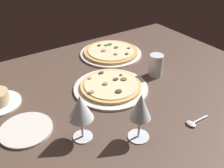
{
  "coord_description": "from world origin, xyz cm",
  "views": [
    {
      "loc": [
        -50.88,
        -75.98,
        66.03
      ],
      "look_at": [
        0.01,
        0.88,
        7.0
      ],
      "focal_mm": 40.63,
      "sensor_mm": 36.0,
      "label": 1
    }
  ],
  "objects_px": {
    "pizza_side": "(111,52)",
    "spoon": "(193,123)",
    "water_glass": "(156,66)",
    "wine_glass_far": "(81,109)",
    "wine_glass_near": "(141,108)",
    "side_plate": "(26,130)",
    "pizza_main": "(111,87)"
  },
  "relations": [
    {
      "from": "pizza_main",
      "to": "water_glass",
      "type": "height_order",
      "value": "water_glass"
    },
    {
      "from": "wine_glass_near",
      "to": "spoon",
      "type": "distance_m",
      "value": 0.25
    },
    {
      "from": "water_glass",
      "to": "spoon",
      "type": "distance_m",
      "value": 0.36
    },
    {
      "from": "wine_glass_far",
      "to": "wine_glass_near",
      "type": "xyz_separation_m",
      "value": [
        0.16,
        -0.1,
        0.0
      ]
    },
    {
      "from": "water_glass",
      "to": "side_plate",
      "type": "height_order",
      "value": "water_glass"
    },
    {
      "from": "wine_glass_far",
      "to": "pizza_main",
      "type": "bearing_deg",
      "value": 38.86
    },
    {
      "from": "wine_glass_near",
      "to": "pizza_side",
      "type": "bearing_deg",
      "value": 65.04
    },
    {
      "from": "wine_glass_far",
      "to": "spoon",
      "type": "bearing_deg",
      "value": -23.72
    },
    {
      "from": "pizza_side",
      "to": "water_glass",
      "type": "distance_m",
      "value": 0.31
    },
    {
      "from": "water_glass",
      "to": "side_plate",
      "type": "distance_m",
      "value": 0.64
    },
    {
      "from": "pizza_main",
      "to": "wine_glass_far",
      "type": "distance_m",
      "value": 0.33
    },
    {
      "from": "water_glass",
      "to": "spoon",
      "type": "relative_size",
      "value": 1.05
    },
    {
      "from": "pizza_side",
      "to": "spoon",
      "type": "relative_size",
      "value": 3.33
    },
    {
      "from": "side_plate",
      "to": "spoon",
      "type": "distance_m",
      "value": 0.6
    },
    {
      "from": "spoon",
      "to": "pizza_side",
      "type": "bearing_deg",
      "value": 84.18
    },
    {
      "from": "wine_glass_near",
      "to": "side_plate",
      "type": "height_order",
      "value": "wine_glass_near"
    },
    {
      "from": "pizza_main",
      "to": "spoon",
      "type": "distance_m",
      "value": 0.38
    },
    {
      "from": "pizza_main",
      "to": "water_glass",
      "type": "relative_size",
      "value": 3.06
    },
    {
      "from": "wine_glass_far",
      "to": "side_plate",
      "type": "bearing_deg",
      "value": 137.4
    },
    {
      "from": "wine_glass_far",
      "to": "wine_glass_near",
      "type": "height_order",
      "value": "wine_glass_near"
    },
    {
      "from": "wine_glass_far",
      "to": "wine_glass_near",
      "type": "bearing_deg",
      "value": -33.2
    },
    {
      "from": "wine_glass_far",
      "to": "spoon",
      "type": "height_order",
      "value": "wine_glass_far"
    },
    {
      "from": "pizza_side",
      "to": "wine_glass_far",
      "type": "height_order",
      "value": "wine_glass_far"
    },
    {
      "from": "pizza_side",
      "to": "water_glass",
      "type": "bearing_deg",
      "value": -80.46
    },
    {
      "from": "wine_glass_near",
      "to": "water_glass",
      "type": "bearing_deg",
      "value": 40.99
    },
    {
      "from": "wine_glass_far",
      "to": "water_glass",
      "type": "distance_m",
      "value": 0.52
    },
    {
      "from": "wine_glass_far",
      "to": "spoon",
      "type": "distance_m",
      "value": 0.42
    },
    {
      "from": "side_plate",
      "to": "spoon",
      "type": "xyz_separation_m",
      "value": [
        0.52,
        -0.3,
        0.0
      ]
    },
    {
      "from": "pizza_side",
      "to": "side_plate",
      "type": "xyz_separation_m",
      "value": [
        -0.59,
        -0.35,
        -0.01
      ]
    },
    {
      "from": "pizza_side",
      "to": "spoon",
      "type": "distance_m",
      "value": 0.65
    },
    {
      "from": "pizza_side",
      "to": "wine_glass_far",
      "type": "bearing_deg",
      "value": -131.73
    },
    {
      "from": "wine_glass_far",
      "to": "pizza_side",
      "type": "bearing_deg",
      "value": 48.27
    }
  ]
}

